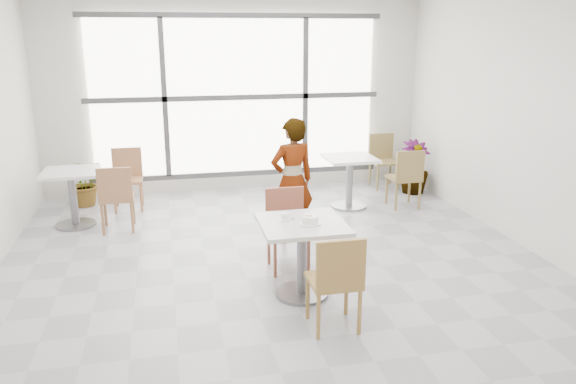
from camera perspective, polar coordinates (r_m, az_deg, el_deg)
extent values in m
plane|color=#9E9EA5|center=(6.05, -0.62, -8.38)|extent=(7.00, 7.00, 0.00)
plane|color=silver|center=(9.02, -5.28, 9.55)|extent=(6.00, 0.00, 6.00)
plane|color=silver|center=(2.41, 16.79, -8.94)|extent=(6.00, 0.00, 6.00)
plane|color=silver|center=(6.86, 24.83, 6.17)|extent=(0.00, 7.00, 7.00)
cube|color=white|center=(8.96, -5.23, 9.51)|extent=(4.40, 0.04, 2.40)
cube|color=#3F3F42|center=(8.93, -5.20, 9.49)|extent=(4.60, 0.05, 0.08)
cube|color=#3F3F42|center=(8.86, -12.36, 9.14)|extent=(0.08, 0.05, 2.40)
cube|color=#3F3F42|center=(9.14, 1.75, 9.69)|extent=(0.08, 0.05, 2.40)
cube|color=#3F3F42|center=(9.15, -5.01, 1.88)|extent=(4.60, 0.05, 0.08)
cube|color=#3F3F42|center=(8.88, -5.41, 17.34)|extent=(4.60, 0.05, 0.08)
cube|color=silver|center=(5.35, 1.45, -3.27)|extent=(0.80, 0.80, 0.04)
cylinder|color=slate|center=(5.48, 1.42, -6.98)|extent=(0.10, 0.10, 0.71)
cylinder|color=slate|center=(5.62, 1.40, -10.17)|extent=(0.52, 0.52, 0.03)
cube|color=#A0773B|center=(4.91, 4.62, -8.94)|extent=(0.42, 0.42, 0.04)
cube|color=#A0773B|center=(4.65, 5.36, -7.31)|extent=(0.42, 0.04, 0.42)
cylinder|color=#A0773B|center=(5.21, 5.90, -10.17)|extent=(0.04, 0.04, 0.41)
cylinder|color=#A0773B|center=(4.90, 7.24, -11.95)|extent=(0.04, 0.04, 0.41)
cylinder|color=#A0773B|center=(5.11, 2.00, -10.60)|extent=(0.04, 0.04, 0.41)
cylinder|color=#A0773B|center=(4.81, 3.09, -12.46)|extent=(0.04, 0.04, 0.41)
cube|color=brown|center=(6.03, 0.03, -4.04)|extent=(0.42, 0.42, 0.04)
cube|color=brown|center=(6.13, -0.36, -1.43)|extent=(0.42, 0.04, 0.42)
cylinder|color=brown|center=(5.91, -1.31, -6.80)|extent=(0.04, 0.04, 0.41)
cylinder|color=brown|center=(6.24, -1.95, -5.56)|extent=(0.04, 0.04, 0.41)
cylinder|color=brown|center=(5.99, 2.09, -6.51)|extent=(0.04, 0.04, 0.41)
cylinder|color=brown|center=(6.31, 1.28, -5.30)|extent=(0.04, 0.04, 0.41)
cylinder|color=white|center=(5.30, 2.23, -3.18)|extent=(0.21, 0.21, 0.01)
cylinder|color=white|center=(5.28, 2.23, -2.76)|extent=(0.16, 0.16, 0.07)
torus|color=white|center=(5.27, 2.24, -2.44)|extent=(0.16, 0.16, 0.01)
cylinder|color=beige|center=(5.28, 2.23, -2.78)|extent=(0.14, 0.14, 0.05)
cylinder|color=beige|center=(5.26, 2.08, -2.43)|extent=(0.03, 0.03, 0.02)
cylinder|color=beige|center=(5.26, 2.16, -2.40)|extent=(0.03, 0.03, 0.01)
cylinder|color=beige|center=(5.28, 1.82, -2.43)|extent=(0.03, 0.03, 0.01)
cylinder|color=beige|center=(5.28, 2.34, -2.38)|extent=(0.03, 0.03, 0.01)
cylinder|color=beige|center=(5.24, 2.02, -2.53)|extent=(0.03, 0.03, 0.01)
cylinder|color=beige|center=(5.25, 2.10, -2.48)|extent=(0.03, 0.03, 0.02)
cylinder|color=#F2E69C|center=(5.28, 1.86, -2.37)|extent=(0.03, 0.03, 0.02)
cylinder|color=beige|center=(5.24, 2.40, -2.57)|extent=(0.03, 0.03, 0.02)
cylinder|color=beige|center=(5.29, 2.08, -2.42)|extent=(0.03, 0.03, 0.02)
cylinder|color=beige|center=(5.28, 2.29, -2.44)|extent=(0.03, 0.03, 0.02)
cylinder|color=white|center=(5.40, -0.29, -2.80)|extent=(0.13, 0.13, 0.01)
cylinder|color=white|center=(5.39, -0.29, -2.46)|extent=(0.08, 0.08, 0.06)
torus|color=white|center=(5.40, 0.15, -2.43)|extent=(0.05, 0.01, 0.05)
cylinder|color=black|center=(5.38, -0.29, -2.22)|extent=(0.07, 0.07, 0.00)
cube|color=silver|center=(5.39, 0.27, -2.76)|extent=(0.09, 0.05, 0.00)
sphere|color=silver|center=(5.41, 0.60, -2.68)|extent=(0.02, 0.02, 0.02)
imported|color=black|center=(6.78, 0.44, 1.14)|extent=(0.62, 0.48, 1.52)
cube|color=silver|center=(7.84, -21.13, 1.87)|extent=(0.70, 0.70, 0.04)
cylinder|color=slate|center=(7.93, -20.86, -0.76)|extent=(0.10, 0.10, 0.71)
cylinder|color=slate|center=(8.03, -20.62, -3.08)|extent=(0.52, 0.52, 0.03)
cube|color=white|center=(8.18, 6.29, 3.40)|extent=(0.70, 0.70, 0.04)
cylinder|color=gray|center=(8.27, 6.21, 0.86)|extent=(0.10, 0.10, 0.71)
cylinder|color=gray|center=(8.36, 6.14, -1.39)|extent=(0.52, 0.52, 0.03)
cube|color=#996743|center=(7.57, -16.88, -0.56)|extent=(0.42, 0.42, 0.04)
cube|color=#996743|center=(7.33, -17.12, 0.75)|extent=(0.42, 0.04, 0.42)
cylinder|color=#996743|center=(7.79, -15.34, -1.71)|extent=(0.04, 0.04, 0.41)
cylinder|color=#996743|center=(7.45, -15.46, -2.53)|extent=(0.04, 0.04, 0.41)
cylinder|color=#996743|center=(7.82, -17.97, -1.86)|extent=(0.04, 0.04, 0.41)
cylinder|color=#996743|center=(7.48, -18.21, -2.68)|extent=(0.04, 0.04, 0.41)
cube|color=#A26B46|center=(8.41, -15.90, 1.13)|extent=(0.42, 0.42, 0.04)
cube|color=#A26B46|center=(8.54, -15.95, 2.94)|extent=(0.42, 0.04, 0.42)
cylinder|color=#A26B46|center=(8.31, -17.08, -0.75)|extent=(0.04, 0.04, 0.41)
cylinder|color=#A26B46|center=(8.66, -16.91, -0.09)|extent=(0.04, 0.04, 0.41)
cylinder|color=#A26B46|center=(8.29, -14.60, -0.61)|extent=(0.04, 0.04, 0.41)
cylinder|color=#A26B46|center=(8.63, -14.54, 0.05)|extent=(0.04, 0.04, 0.41)
cube|color=olive|center=(8.39, 11.61, 1.38)|extent=(0.42, 0.42, 0.04)
cube|color=olive|center=(8.17, 12.23, 2.61)|extent=(0.42, 0.04, 0.42)
cylinder|color=olive|center=(8.68, 12.14, 0.29)|extent=(0.04, 0.04, 0.41)
cylinder|color=olive|center=(8.36, 13.15, -0.36)|extent=(0.04, 0.04, 0.41)
cylinder|color=olive|center=(8.54, 9.94, 0.15)|extent=(0.04, 0.04, 0.41)
cylinder|color=olive|center=(8.22, 10.88, -0.51)|extent=(0.04, 0.04, 0.41)
cube|color=olive|center=(9.38, 9.73, 3.01)|extent=(0.42, 0.42, 0.04)
cube|color=olive|center=(9.51, 9.37, 4.61)|extent=(0.42, 0.04, 0.42)
cylinder|color=olive|center=(9.21, 9.04, 1.35)|extent=(0.04, 0.04, 0.41)
cylinder|color=olive|center=(9.53, 8.26, 1.88)|extent=(0.04, 0.04, 0.41)
cylinder|color=olive|center=(9.34, 11.10, 1.46)|extent=(0.04, 0.04, 0.41)
cylinder|color=olive|center=(9.66, 10.26, 1.98)|extent=(0.04, 0.04, 0.41)
imported|color=#518A48|center=(8.82, -19.80, 0.91)|extent=(0.66, 0.58, 0.70)
imported|color=#53844B|center=(9.16, 12.61, 2.49)|extent=(0.52, 0.52, 0.85)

